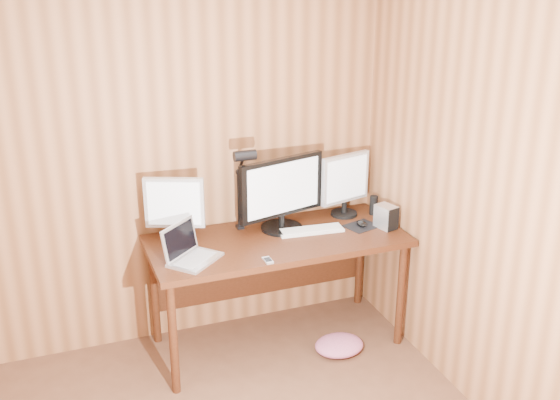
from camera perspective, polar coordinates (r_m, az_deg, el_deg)
room_shell at (r=2.23m, az=-8.24°, el=-10.71°), size 4.00×4.00×4.00m
desk at (r=4.20m, az=-0.59°, el=-4.47°), size 1.60×0.70×0.75m
monitor_center at (r=4.13m, az=0.15°, el=0.64°), size 0.60×0.27×0.48m
monitor_left at (r=4.01m, az=-9.17°, el=-0.68°), size 0.35×0.17×0.41m
monitor_right at (r=4.39m, az=5.69°, el=1.48°), size 0.37×0.18×0.43m
laptop at (r=3.82m, az=-7.96°, el=-4.44°), size 0.38×0.37×0.21m
keyboard at (r=4.18m, az=2.69°, el=-2.64°), size 0.43×0.16×0.02m
mousepad at (r=4.29m, az=7.11°, el=-2.27°), size 0.24×0.22×0.00m
mouse at (r=4.29m, az=7.12°, el=-2.02°), size 0.09×0.12×0.04m
hard_drive at (r=4.27m, az=9.23°, el=-1.45°), size 0.13×0.16×0.15m
phone at (r=3.78m, az=-1.07°, el=-5.27°), size 0.05×0.09×0.01m
speaker at (r=4.48m, az=8.15°, el=-0.45°), size 0.05×0.05×0.13m
desk_lamp at (r=4.05m, az=-3.30°, el=1.97°), size 0.14×0.20×0.60m
fabric_pile at (r=4.33m, az=5.17°, el=-12.50°), size 0.35×0.30×0.10m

